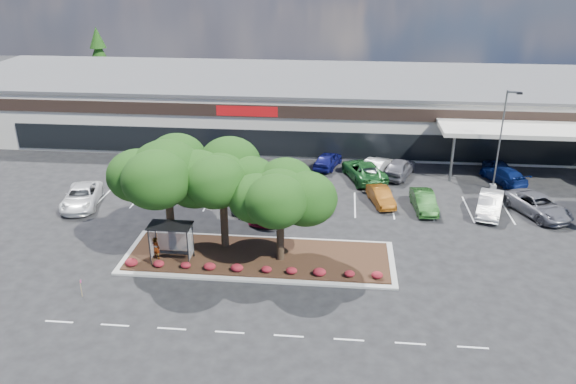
# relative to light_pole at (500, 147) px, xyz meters

# --- Properties ---
(ground) EXTENTS (160.00, 160.00, 0.00)m
(ground) POSITION_rel_light_pole_xyz_m (-16.53, -17.97, -3.80)
(ground) COLOR black
(ground) RESTS_ON ground
(retail_store) EXTENTS (80.40, 25.20, 6.25)m
(retail_store) POSITION_rel_light_pole_xyz_m (-16.46, 15.94, -0.65)
(retail_store) COLOR beige
(retail_store) RESTS_ON ground
(landscape_island) EXTENTS (18.00, 6.00, 0.26)m
(landscape_island) POSITION_rel_light_pole_xyz_m (-18.53, -13.97, -3.68)
(landscape_island) COLOR #ADACA7
(landscape_island) RESTS_ON ground
(lane_markings) EXTENTS (33.12, 20.06, 0.01)m
(lane_markings) POSITION_rel_light_pole_xyz_m (-16.67, -7.54, -3.80)
(lane_markings) COLOR silver
(lane_markings) RESTS_ON ground
(shrub_row) EXTENTS (17.00, 0.80, 0.50)m
(shrub_row) POSITION_rel_light_pole_xyz_m (-18.53, -16.07, -3.29)
(shrub_row) COLOR maroon
(shrub_row) RESTS_ON landscape_island
(bus_shelter) EXTENTS (2.75, 1.55, 2.59)m
(bus_shelter) POSITION_rel_light_pole_xyz_m (-24.03, -15.02, -1.50)
(bus_shelter) COLOR black
(bus_shelter) RESTS_ON landscape_island
(island_tree_west) EXTENTS (7.20, 7.20, 7.89)m
(island_tree_west) POSITION_rel_light_pole_xyz_m (-24.53, -13.47, 0.40)
(island_tree_west) COLOR #18380F
(island_tree_west) RESTS_ON landscape_island
(island_tree_mid) EXTENTS (6.60, 6.60, 7.32)m
(island_tree_mid) POSITION_rel_light_pole_xyz_m (-21.03, -12.77, 0.12)
(island_tree_mid) COLOR #18380F
(island_tree_mid) RESTS_ON landscape_island
(island_tree_east) EXTENTS (5.80, 5.80, 6.50)m
(island_tree_east) POSITION_rel_light_pole_xyz_m (-17.03, -14.27, -0.29)
(island_tree_east) COLOR #18380F
(island_tree_east) RESTS_ON landscape_island
(conifer_north_west) EXTENTS (4.40, 4.40, 10.00)m
(conifer_north_west) POSITION_rel_light_pole_xyz_m (-46.53, 28.03, 1.20)
(conifer_north_west) COLOR #18380F
(conifer_north_west) RESTS_ON ground
(person_waiting) EXTENTS (0.66, 0.54, 1.55)m
(person_waiting) POSITION_rel_light_pole_xyz_m (-25.16, -15.02, -2.76)
(person_waiting) COLOR #594C47
(person_waiting) RESTS_ON landscape_island
(light_pole) EXTENTS (1.38, 0.87, 8.65)m
(light_pole) POSITION_rel_light_pole_xyz_m (0.00, 0.00, 0.00)
(light_pole) COLOR #ADACA7
(light_pole) RESTS_ON ground
(survey_stake) EXTENTS (0.08, 0.14, 1.14)m
(survey_stake) POSITION_rel_light_pole_xyz_m (-28.31, -19.44, -3.07)
(survey_stake) COLOR tan
(survey_stake) RESTS_ON ground
(car_0) EXTENTS (3.73, 6.02, 1.56)m
(car_0) POSITION_rel_light_pole_xyz_m (-33.99, -6.83, -3.02)
(car_0) COLOR white
(car_0) RESTS_ON ground
(car_1) EXTENTS (2.99, 5.27, 1.64)m
(car_1) POSITION_rel_light_pole_xyz_m (-25.86, -3.46, -2.98)
(car_1) COLOR maroon
(car_1) RESTS_ON ground
(car_2) EXTENTS (3.55, 5.54, 1.42)m
(car_2) POSITION_rel_light_pole_xyz_m (-20.23, -5.58, -3.09)
(car_2) COLOR #A6ADB2
(car_2) RESTS_ON ground
(car_3) EXTENTS (3.76, 6.28, 1.70)m
(car_3) POSITION_rel_light_pole_xyz_m (-18.35, -6.92, -2.95)
(car_3) COLOR maroon
(car_3) RESTS_ON ground
(car_4) EXTENTS (5.10, 6.80, 1.72)m
(car_4) POSITION_rel_light_pole_xyz_m (-16.23, -4.50, -2.94)
(car_4) COLOR black
(car_4) RESTS_ON ground
(car_5) EXTENTS (2.40, 4.27, 1.33)m
(car_5) POSITION_rel_light_pole_xyz_m (-9.95, -4.09, -3.14)
(car_5) COLOR brown
(car_5) RESTS_ON ground
(car_6) EXTENTS (1.92, 4.56, 1.47)m
(car_6) POSITION_rel_light_pole_xyz_m (-6.63, -4.92, -3.07)
(car_6) COLOR #1B4517
(car_6) RESTS_ON ground
(car_7) EXTENTS (3.12, 5.24, 1.63)m
(car_7) POSITION_rel_light_pole_xyz_m (-1.59, -5.14, -2.99)
(car_7) COLOR silver
(car_7) RESTS_ON ground
(car_8) EXTENTS (4.76, 6.29, 1.59)m
(car_8) POSITION_rel_light_pole_xyz_m (2.11, -4.97, -3.01)
(car_8) COLOR slate
(car_8) RESTS_ON ground
(car_9) EXTENTS (4.25, 6.20, 1.58)m
(car_9) POSITION_rel_light_pole_xyz_m (-26.27, 1.68, -3.01)
(car_9) COLOR #0E1258
(car_9) RESTS_ON ground
(car_12) EXTENTS (2.97, 4.78, 1.52)m
(car_12) POSITION_rel_light_pole_xyz_m (-14.53, 3.99, -3.04)
(car_12) COLOR navy
(car_12) RESTS_ON ground
(car_13) EXTENTS (4.49, 6.61, 1.68)m
(car_13) POSITION_rel_light_pole_xyz_m (-11.20, 1.30, -2.96)
(car_13) COLOR #195120
(car_13) RESTS_ON ground
(car_14) EXTENTS (3.64, 5.31, 1.66)m
(car_14) POSITION_rel_light_pole_xyz_m (-9.98, 2.35, -2.97)
(car_14) COLOR #BABABA
(car_14) RESTS_ON ground
(car_15) EXTENTS (3.76, 5.37, 1.70)m
(car_15) POSITION_rel_light_pole_xyz_m (-7.95, 2.30, -2.95)
(car_15) COLOR slate
(car_15) RESTS_ON ground
(car_16) EXTENTS (3.88, 5.38, 1.45)m
(car_16) POSITION_rel_light_pole_xyz_m (1.13, 1.73, -3.08)
(car_16) COLOR navy
(car_16) RESTS_ON ground
(car_17) EXTENTS (2.22, 4.26, 1.39)m
(car_17) POSITION_rel_light_pole_xyz_m (1.12, 3.80, -3.11)
(car_17) COLOR navy
(car_17) RESTS_ON ground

